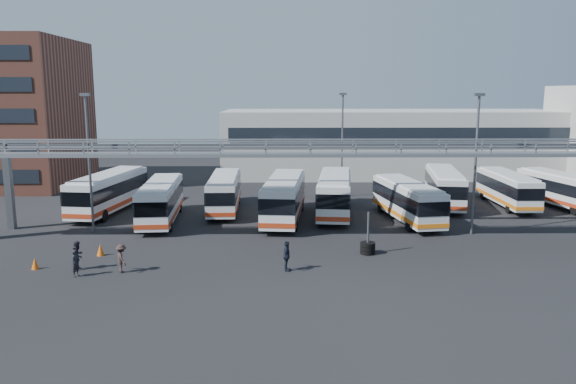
{
  "coord_description": "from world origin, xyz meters",
  "views": [
    {
      "loc": [
        -1.94,
        -32.86,
        10.28
      ],
      "look_at": [
        -1.49,
        6.0,
        3.34
      ],
      "focal_mm": 35.0,
      "sensor_mm": 36.0,
      "label": 1
    }
  ],
  "objects_px": {
    "light_pole_mid": "(476,156)",
    "cone_right": "(100,250)",
    "light_pole_left": "(89,155)",
    "bus_3": "(224,191)",
    "bus_9": "(561,189)",
    "bus_6": "(407,200)",
    "bus_7": "(444,186)",
    "tire_stack": "(368,247)",
    "pedestrian_a": "(76,263)",
    "bus_1": "(109,191)",
    "light_pole_back": "(342,139)",
    "pedestrian_c": "(121,258)",
    "cone_left": "(35,264)",
    "bus_5": "(335,193)",
    "pedestrian_b": "(78,255)",
    "bus_2": "(161,200)",
    "pedestrian_d": "(287,256)",
    "bus_4": "(284,197)",
    "bus_8": "(507,188)"
  },
  "relations": [
    {
      "from": "bus_6",
      "to": "bus_9",
      "type": "bearing_deg",
      "value": 11.06
    },
    {
      "from": "pedestrian_d",
      "to": "bus_9",
      "type": "bearing_deg",
      "value": -44.38
    },
    {
      "from": "bus_4",
      "to": "cone_left",
      "type": "xyz_separation_m",
      "value": [
        -14.73,
        -12.71,
        -1.6
      ]
    },
    {
      "from": "bus_7",
      "to": "pedestrian_d",
      "type": "height_order",
      "value": "bus_7"
    },
    {
      "from": "bus_3",
      "to": "bus_5",
      "type": "xyz_separation_m",
      "value": [
        9.49,
        -1.58,
        0.15
      ]
    },
    {
      "from": "cone_right",
      "to": "light_pole_mid",
      "type": "bearing_deg",
      "value": 11.58
    },
    {
      "from": "light_pole_mid",
      "to": "cone_right",
      "type": "distance_m",
      "value": 26.57
    },
    {
      "from": "light_pole_mid",
      "to": "bus_1",
      "type": "height_order",
      "value": "light_pole_mid"
    },
    {
      "from": "light_pole_left",
      "to": "light_pole_mid",
      "type": "distance_m",
      "value": 28.02
    },
    {
      "from": "pedestrian_a",
      "to": "tire_stack",
      "type": "bearing_deg",
      "value": -56.26
    },
    {
      "from": "bus_4",
      "to": "cone_right",
      "type": "relative_size",
      "value": 15.47
    },
    {
      "from": "bus_6",
      "to": "pedestrian_b",
      "type": "height_order",
      "value": "bus_6"
    },
    {
      "from": "cone_left",
      "to": "light_pole_back",
      "type": "bearing_deg",
      "value": 48.31
    },
    {
      "from": "tire_stack",
      "to": "light_pole_left",
      "type": "bearing_deg",
      "value": 162.87
    },
    {
      "from": "bus_2",
      "to": "bus_7",
      "type": "relative_size",
      "value": 0.98
    },
    {
      "from": "bus_5",
      "to": "bus_7",
      "type": "distance_m",
      "value": 11.06
    },
    {
      "from": "light_pole_left",
      "to": "light_pole_mid",
      "type": "height_order",
      "value": "same"
    },
    {
      "from": "bus_2",
      "to": "bus_7",
      "type": "bearing_deg",
      "value": 10.07
    },
    {
      "from": "bus_3",
      "to": "bus_4",
      "type": "height_order",
      "value": "bus_4"
    },
    {
      "from": "bus_4",
      "to": "cone_left",
      "type": "bearing_deg",
      "value": -133.52
    },
    {
      "from": "pedestrian_b",
      "to": "bus_3",
      "type": "bearing_deg",
      "value": -9.78
    },
    {
      "from": "bus_4",
      "to": "cone_right",
      "type": "bearing_deg",
      "value": -134.07
    },
    {
      "from": "light_pole_left",
      "to": "bus_1",
      "type": "height_order",
      "value": "light_pole_left"
    },
    {
      "from": "bus_3",
      "to": "tire_stack",
      "type": "relative_size",
      "value": 3.8
    },
    {
      "from": "bus_6",
      "to": "pedestrian_d",
      "type": "relative_size",
      "value": 6.03
    },
    {
      "from": "cone_right",
      "to": "tire_stack",
      "type": "height_order",
      "value": "tire_stack"
    },
    {
      "from": "bus_5",
      "to": "bus_9",
      "type": "bearing_deg",
      "value": 14.92
    },
    {
      "from": "bus_6",
      "to": "tire_stack",
      "type": "bearing_deg",
      "value": -124.68
    },
    {
      "from": "bus_6",
      "to": "bus_7",
      "type": "distance_m",
      "value": 7.87
    },
    {
      "from": "pedestrian_b",
      "to": "pedestrian_c",
      "type": "xyz_separation_m",
      "value": [
        2.69,
        -0.55,
        -0.03
      ]
    },
    {
      "from": "light_pole_left",
      "to": "light_pole_mid",
      "type": "xyz_separation_m",
      "value": [
        28.0,
        -1.0,
        0.0
      ]
    },
    {
      "from": "light_pole_mid",
      "to": "pedestrian_a",
      "type": "bearing_deg",
      "value": -159.89
    },
    {
      "from": "bus_1",
      "to": "bus_8",
      "type": "xyz_separation_m",
      "value": [
        35.48,
        2.35,
        -0.19
      ]
    },
    {
      "from": "light_pole_back",
      "to": "bus_6",
      "type": "height_order",
      "value": "light_pole_back"
    },
    {
      "from": "light_pole_mid",
      "to": "pedestrian_d",
      "type": "bearing_deg",
      "value": -148.15
    },
    {
      "from": "pedestrian_c",
      "to": "cone_left",
      "type": "xyz_separation_m",
      "value": [
        -5.29,
        0.67,
        -0.49
      ]
    },
    {
      "from": "bus_1",
      "to": "cone_left",
      "type": "relative_size",
      "value": 16.88
    },
    {
      "from": "light_pole_left",
      "to": "bus_4",
      "type": "bearing_deg",
      "value": 14.66
    },
    {
      "from": "pedestrian_b",
      "to": "cone_left",
      "type": "distance_m",
      "value": 2.65
    },
    {
      "from": "bus_2",
      "to": "pedestrian_a",
      "type": "relative_size",
      "value": 6.92
    },
    {
      "from": "bus_5",
      "to": "bus_6",
      "type": "relative_size",
      "value": 1.07
    },
    {
      "from": "pedestrian_b",
      "to": "pedestrian_c",
      "type": "relative_size",
      "value": 1.03
    },
    {
      "from": "light_pole_back",
      "to": "pedestrian_d",
      "type": "distance_m",
      "value": 24.63
    },
    {
      "from": "light_pole_back",
      "to": "cone_left",
      "type": "height_order",
      "value": "light_pole_back"
    },
    {
      "from": "bus_1",
      "to": "bus_9",
      "type": "bearing_deg",
      "value": 10.7
    },
    {
      "from": "bus_3",
      "to": "bus_9",
      "type": "relative_size",
      "value": 1.01
    },
    {
      "from": "bus_2",
      "to": "tire_stack",
      "type": "height_order",
      "value": "bus_2"
    },
    {
      "from": "bus_5",
      "to": "bus_3",
      "type": "bearing_deg",
      "value": 177.41
    },
    {
      "from": "cone_left",
      "to": "bus_5",
      "type": "bearing_deg",
      "value": 37.72
    },
    {
      "from": "bus_4",
      "to": "pedestrian_c",
      "type": "distance_m",
      "value": 16.41
    }
  ]
}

